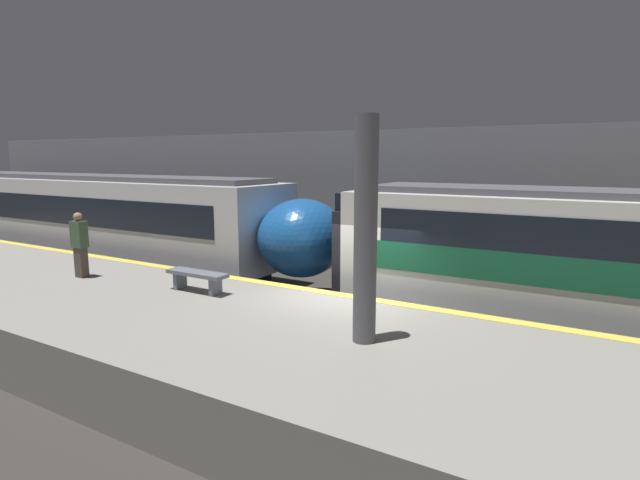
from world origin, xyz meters
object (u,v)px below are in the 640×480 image
object	(u,v)px
support_pillar_near	(365,231)
train_modern	(67,217)
platform_bench	(197,277)
person_waiting	(80,244)

from	to	relation	value
support_pillar_near	train_modern	world-z (taller)	support_pillar_near
train_modern	platform_bench	xyz separation A→B (m)	(10.65, -3.87, -0.27)
person_waiting	platform_bench	bearing A→B (deg)	7.47
person_waiting	platform_bench	world-z (taller)	person_waiting
platform_bench	support_pillar_near	bearing A→B (deg)	-10.72
support_pillar_near	person_waiting	distance (m)	7.90
platform_bench	person_waiting	bearing A→B (deg)	-172.53
support_pillar_near	platform_bench	distance (m)	4.73
person_waiting	platform_bench	distance (m)	3.47
train_modern	platform_bench	bearing A→B (deg)	-19.99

